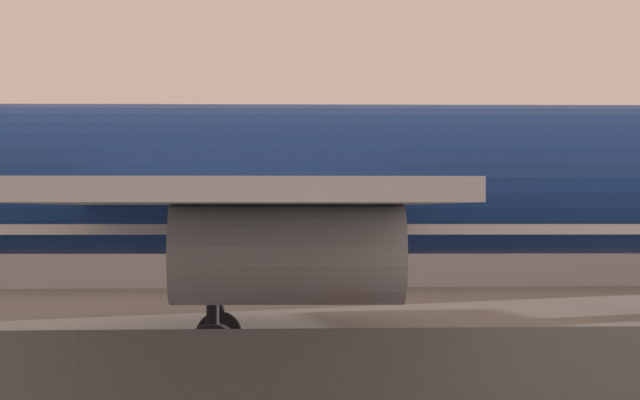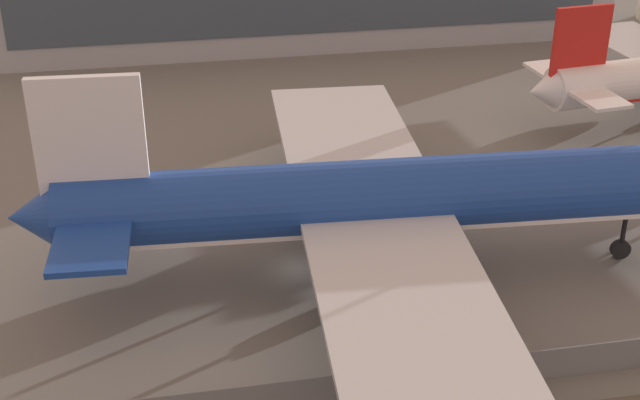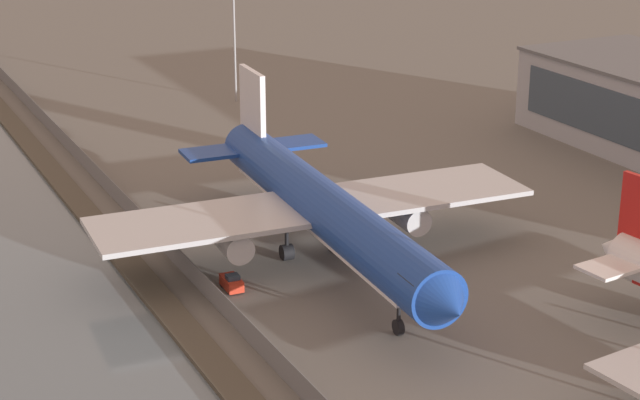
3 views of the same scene
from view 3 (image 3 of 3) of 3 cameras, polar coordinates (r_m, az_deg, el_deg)
name	(u,v)px [view 3 (image 3 of 3)]	position (r m, az deg, el deg)	size (l,w,h in m)	color
ground_plane	(310,240)	(121.20, -0.56, -2.15)	(500.00, 500.00, 0.00)	#66635E
shoreline_seawall	(135,270)	(114.37, -9.86, -3.69)	(320.00, 3.00, 0.50)	#474238
perimeter_fence	(175,254)	(115.22, -7.75, -2.89)	(280.00, 0.10, 2.35)	slate
cargo_jet_blue	(321,207)	(112.49, 0.05, -0.38)	(56.74, 48.54, 16.95)	#193D93
baggage_tug	(232,282)	(108.68, -4.73, -4.41)	(3.26, 1.73, 1.80)	red
apron_light_mast_apron_west	(234,19)	(179.97, -4.61, 9.62)	(3.20, 0.40, 25.39)	#93969B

